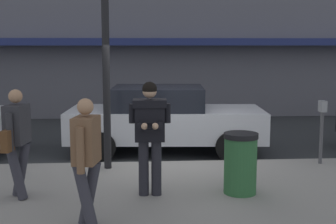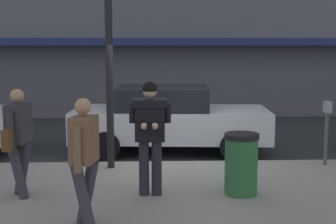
% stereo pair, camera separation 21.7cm
% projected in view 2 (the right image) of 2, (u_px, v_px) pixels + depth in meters
% --- Properties ---
extents(ground_plane, '(80.00, 80.00, 0.00)m').
position_uv_depth(ground_plane, '(171.00, 165.00, 9.79)').
color(ground_plane, '#2B2D30').
extents(sidewalk, '(32.00, 5.30, 0.14)m').
position_uv_depth(sidewalk, '(246.00, 209.00, 7.00)').
color(sidewalk, gray).
rests_on(sidewalk, ground).
extents(curb_paint_line, '(28.00, 0.12, 0.01)m').
position_uv_depth(curb_paint_line, '(218.00, 164.00, 9.88)').
color(curb_paint_line, silver).
rests_on(curb_paint_line, ground).
extents(parked_sedan_mid, '(4.62, 2.17, 1.54)m').
position_uv_depth(parked_sedan_mid, '(169.00, 119.00, 10.93)').
color(parked_sedan_mid, silver).
rests_on(parked_sedan_mid, ground).
extents(man_texting_on_phone, '(0.65, 0.59, 1.81)m').
position_uv_depth(man_texting_on_phone, '(150.00, 126.00, 7.27)').
color(man_texting_on_phone, '#23232B').
rests_on(man_texting_on_phone, sidewalk).
extents(pedestrian_with_bag, '(0.38, 0.72, 1.70)m').
position_uv_depth(pedestrian_with_bag, '(18.00, 136.00, 7.22)').
color(pedestrian_with_bag, '#33333D').
rests_on(pedestrian_with_bag, sidewalk).
extents(pedestrian_dark_coat, '(0.38, 0.59, 1.70)m').
position_uv_depth(pedestrian_dark_coat, '(84.00, 154.00, 6.01)').
color(pedestrian_dark_coat, '#33333D').
rests_on(pedestrian_dark_coat, sidewalk).
extents(street_lamp_post, '(0.36, 0.36, 4.88)m').
position_uv_depth(street_lamp_post, '(108.00, 10.00, 8.65)').
color(street_lamp_post, black).
rests_on(street_lamp_post, sidewalk).
extents(parking_meter, '(0.12, 0.18, 1.27)m').
position_uv_depth(parking_meter, '(327.00, 124.00, 9.18)').
color(parking_meter, '#4C4C51').
rests_on(parking_meter, sidewalk).
extents(trash_bin, '(0.55, 0.55, 0.98)m').
position_uv_depth(trash_bin, '(241.00, 164.00, 7.41)').
color(trash_bin, '#2D6638').
rests_on(trash_bin, sidewalk).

